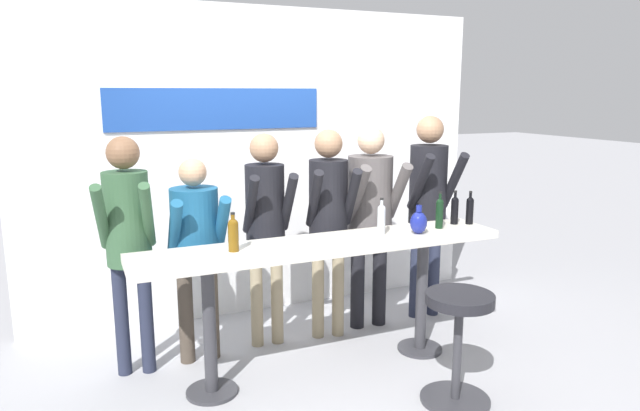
% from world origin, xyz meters
% --- Properties ---
extents(ground_plane, '(40.00, 40.00, 0.00)m').
position_xyz_m(ground_plane, '(0.00, 0.00, 0.00)').
color(ground_plane, '#9E9EA3').
extents(back_wall, '(4.36, 0.12, 2.82)m').
position_xyz_m(back_wall, '(-0.00, 1.43, 1.42)').
color(back_wall, white).
rests_on(back_wall, ground_plane).
extents(tasting_table, '(2.76, 0.50, 1.00)m').
position_xyz_m(tasting_table, '(-0.00, 0.00, 0.85)').
color(tasting_table, silver).
rests_on(tasting_table, ground_plane).
extents(bar_stool, '(0.47, 0.47, 0.77)m').
position_xyz_m(bar_stool, '(0.64, -0.76, 0.52)').
color(bar_stool, '#333338').
rests_on(bar_stool, ground_plane).
extents(person_far_left, '(0.44, 0.57, 1.76)m').
position_xyz_m(person_far_left, '(-1.30, 0.51, 1.11)').
color(person_far_left, '#23283D').
rests_on(person_far_left, ground_plane).
extents(person_left, '(0.43, 0.51, 1.59)m').
position_xyz_m(person_left, '(-0.82, 0.54, 0.98)').
color(person_left, '#473D33').
rests_on(person_left, ground_plane).
extents(person_center_left, '(0.40, 0.54, 1.75)m').
position_xyz_m(person_center_left, '(-0.25, 0.60, 1.10)').
color(person_center_left, gray).
rests_on(person_center_left, ground_plane).
extents(person_center, '(0.45, 0.58, 1.77)m').
position_xyz_m(person_center, '(0.28, 0.55, 1.11)').
color(person_center, gray).
rests_on(person_center, ground_plane).
extents(person_center_right, '(0.49, 0.59, 1.78)m').
position_xyz_m(person_center_right, '(0.70, 0.60, 1.10)').
color(person_center_right, black).
rests_on(person_center_right, ground_plane).
extents(person_right, '(0.45, 0.59, 1.86)m').
position_xyz_m(person_right, '(1.30, 0.60, 1.17)').
color(person_right, '#23283D').
rests_on(person_right, ground_plane).
extents(wine_bottle_0, '(0.06, 0.06, 0.29)m').
position_xyz_m(wine_bottle_0, '(1.00, 0.01, 1.14)').
color(wine_bottle_0, black).
rests_on(wine_bottle_0, tasting_table).
extents(wine_bottle_1, '(0.07, 0.07, 0.27)m').
position_xyz_m(wine_bottle_1, '(-0.67, 0.01, 1.13)').
color(wine_bottle_1, brown).
rests_on(wine_bottle_1, tasting_table).
extents(wine_bottle_2, '(0.06, 0.06, 0.28)m').
position_xyz_m(wine_bottle_2, '(1.20, 0.08, 1.13)').
color(wine_bottle_2, black).
rests_on(wine_bottle_2, tasting_table).
extents(wine_bottle_3, '(0.06, 0.06, 0.27)m').
position_xyz_m(wine_bottle_3, '(1.31, 0.03, 1.13)').
color(wine_bottle_3, black).
rests_on(wine_bottle_3, tasting_table).
extents(wine_bottle_4, '(0.06, 0.06, 0.28)m').
position_xyz_m(wine_bottle_4, '(0.48, 0.02, 1.13)').
color(wine_bottle_4, '#B7BCC1').
rests_on(wine_bottle_4, tasting_table).
extents(decorative_vase, '(0.13, 0.13, 0.22)m').
position_xyz_m(decorative_vase, '(0.75, -0.08, 1.09)').
color(decorative_vase, navy).
rests_on(decorative_vase, tasting_table).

